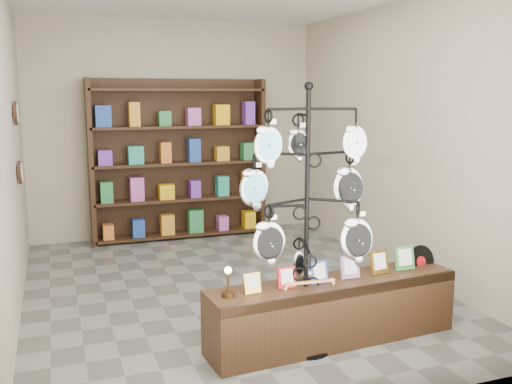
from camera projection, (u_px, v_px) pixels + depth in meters
ground at (228, 288)px, 5.94m from camera, size 5.00×5.00×0.00m
room_envelope at (227, 108)px, 5.62m from camera, size 5.00×5.00×5.00m
display_tree at (307, 199)px, 4.31m from camera, size 1.07×1.00×2.08m
front_shelf at (334, 311)px, 4.60m from camera, size 2.14×0.59×0.75m
back_shelving at (179, 164)px, 7.89m from camera, size 2.42×0.36×2.20m
wall_clocks at (18, 143)px, 5.77m from camera, size 0.03×0.24×0.84m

